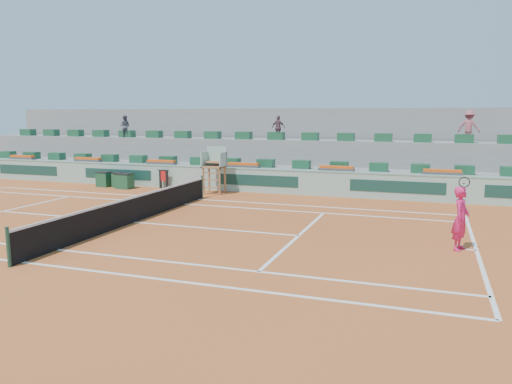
{
  "coord_description": "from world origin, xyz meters",
  "views": [
    {
      "loc": [
        10.45,
        -15.85,
        4.02
      ],
      "look_at": [
        4.0,
        2.5,
        1.0
      ],
      "focal_mm": 35.0,
      "sensor_mm": 36.0,
      "label": 1
    }
  ],
  "objects_px": {
    "umpire_chair": "(215,164)",
    "drink_cooler_a": "(125,181)",
    "player_bag": "(191,187)",
    "tennis_player": "(461,218)"
  },
  "relations": [
    {
      "from": "player_bag",
      "to": "tennis_player",
      "type": "bearing_deg",
      "value": -32.13
    },
    {
      "from": "umpire_chair",
      "to": "drink_cooler_a",
      "type": "height_order",
      "value": "umpire_chair"
    },
    {
      "from": "player_bag",
      "to": "umpire_chair",
      "type": "relative_size",
      "value": 0.34
    },
    {
      "from": "umpire_chair",
      "to": "tennis_player",
      "type": "height_order",
      "value": "umpire_chair"
    },
    {
      "from": "player_bag",
      "to": "tennis_player",
      "type": "height_order",
      "value": "tennis_player"
    },
    {
      "from": "umpire_chair",
      "to": "tennis_player",
      "type": "relative_size",
      "value": 1.05
    },
    {
      "from": "umpire_chair",
      "to": "drink_cooler_a",
      "type": "xyz_separation_m",
      "value": [
        -5.38,
        -0.13,
        -1.12
      ]
    },
    {
      "from": "player_bag",
      "to": "drink_cooler_a",
      "type": "height_order",
      "value": "drink_cooler_a"
    },
    {
      "from": "drink_cooler_a",
      "to": "tennis_player",
      "type": "height_order",
      "value": "tennis_player"
    },
    {
      "from": "umpire_chair",
      "to": "drink_cooler_a",
      "type": "distance_m",
      "value": 5.49
    }
  ]
}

